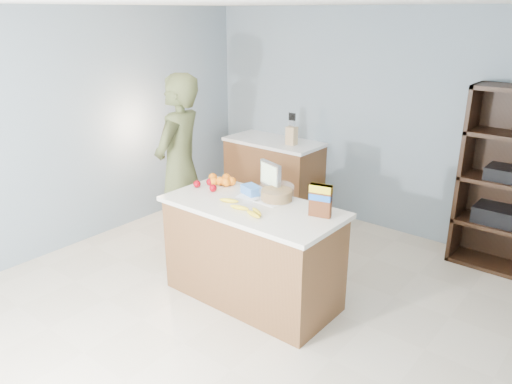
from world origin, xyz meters
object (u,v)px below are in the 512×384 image
Objects in this scene: person at (180,168)px; cereal_box at (321,198)px; tv at (270,176)px; shelving_unit at (511,185)px; counter_peninsula at (252,256)px.

person is 1.73m from cereal_box.
tv is 0.67m from cereal_box.
person is at bearing 176.79° from cereal_box.
person is at bearing -175.03° from tv.
person is 6.70× the size of tv.
shelving_unit is at bearing 46.67° from tv.
shelving_unit is at bearing 105.98° from person.
counter_peninsula is 0.73m from tv.
tv is at bearing 101.16° from counter_peninsula.
shelving_unit is 3.25m from person.
shelving_unit is at bearing 62.93° from cereal_box.
cereal_box is at bearing 14.08° from counter_peninsula.
cereal_box is at bearing -16.52° from tv.
counter_peninsula is 0.87m from cereal_box.
person reaches higher than cereal_box.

